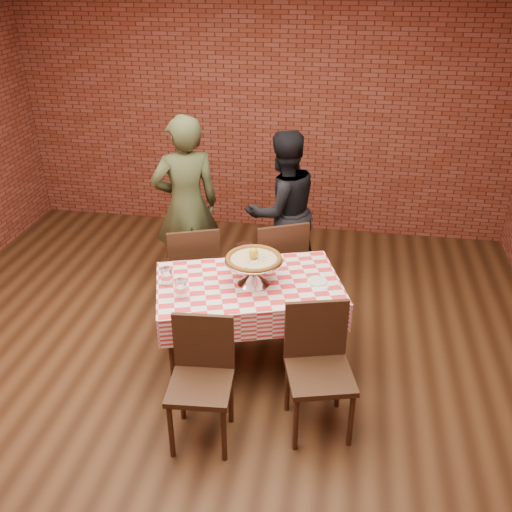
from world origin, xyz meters
name	(u,v)px	position (x,y,z in m)	size (l,w,h in m)	color
ground	(200,391)	(0.00, 0.00, 0.00)	(6.00, 6.00, 0.00)	black
back_wall	(263,104)	(0.00, 3.00, 1.45)	(5.50, 5.50, 0.00)	maroon
table	(249,325)	(0.31, 0.38, 0.38)	(1.33, 0.80, 0.75)	#372114
tablecloth	(249,295)	(0.31, 0.38, 0.64)	(1.36, 0.83, 0.23)	red
pizza_stand	(254,272)	(0.35, 0.38, 0.85)	(0.43, 0.43, 0.19)	silver
pizza	(254,259)	(0.35, 0.38, 0.96)	(0.41, 0.41, 0.03)	beige
lemon	(254,253)	(0.35, 0.38, 1.01)	(0.07, 0.07, 0.09)	yellow
water_glass_left	(181,288)	(-0.13, 0.12, 0.82)	(0.08, 0.08, 0.13)	white
water_glass_right	(167,276)	(-0.28, 0.26, 0.82)	(0.08, 0.08, 0.13)	white
side_plate	(317,281)	(0.81, 0.47, 0.76)	(0.15, 0.15, 0.01)	white
sweetener_packet_a	(325,288)	(0.87, 0.39, 0.76)	(0.05, 0.04, 0.01)	white
sweetener_packet_b	(335,283)	(0.94, 0.47, 0.76)	(0.05, 0.04, 0.01)	white
condiment_caddy	(244,253)	(0.22, 0.69, 0.84)	(0.11, 0.09, 0.16)	silver
chair_near_left	(200,388)	(0.14, -0.44, 0.44)	(0.40, 0.40, 0.88)	#372114
chair_near_right	(320,375)	(0.89, -0.21, 0.45)	(0.42, 0.42, 0.91)	#372114
chair_far_left	(193,269)	(-0.30, 1.03, 0.46)	(0.43, 0.43, 0.91)	#372114
chair_far_right	(275,264)	(0.40, 1.22, 0.46)	(0.45, 0.45, 0.93)	#372114
diner_olive	(186,206)	(-0.48, 1.50, 0.85)	(0.62, 0.41, 1.70)	#3C4426
diner_black	(282,211)	(0.39, 1.71, 0.77)	(0.75, 0.58, 1.53)	black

